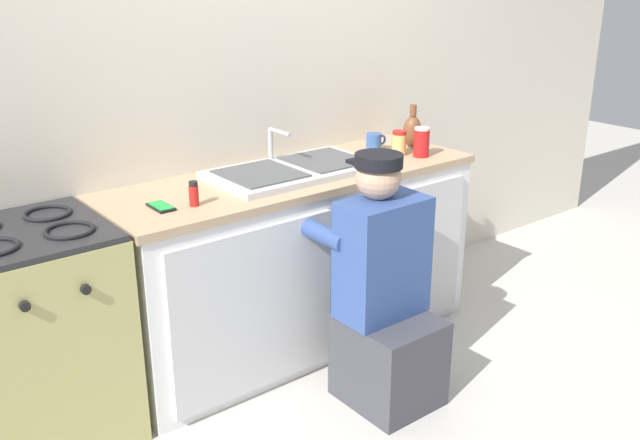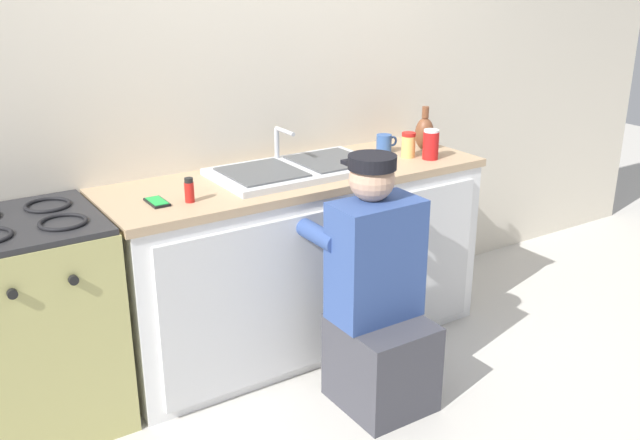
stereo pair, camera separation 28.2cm
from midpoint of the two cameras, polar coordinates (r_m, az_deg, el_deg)
ground_plane at (r=3.53m, az=3.24°, el=-11.46°), size 12.00×12.00×0.00m
back_wall at (r=3.60m, az=-2.58°, el=10.58°), size 6.00×0.10×2.50m
counter_cabinet at (r=3.54m, az=0.60°, el=-3.51°), size 1.84×0.62×0.85m
countertop at (r=3.39m, az=0.54°, el=3.46°), size 1.88×0.62×0.04m
sink_double_basin at (r=3.38m, az=0.52°, el=4.09°), size 0.80×0.44×0.19m
stove_range at (r=3.09m, az=-19.45°, el=-7.91°), size 0.60×0.62×0.91m
plumber_person at (r=3.07m, az=7.25°, el=-6.80°), size 0.42×0.61×1.10m
vase_decorative at (r=3.86m, az=10.45°, el=6.86°), size 0.10×0.10×0.23m
condiment_jar at (r=3.70m, az=9.28°, el=5.93°), size 0.07×0.07×0.13m
spice_bottle_red at (r=2.98m, az=-7.77°, el=2.33°), size 0.04×0.04×0.10m
coffee_mug at (r=3.78m, az=7.33°, el=6.07°), size 0.13×0.08×0.09m
cell_phone at (r=3.00m, az=-10.31°, el=1.39°), size 0.07×0.14×0.01m
soda_cup_red at (r=3.68m, az=11.05°, el=5.92°), size 0.08×0.08×0.15m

